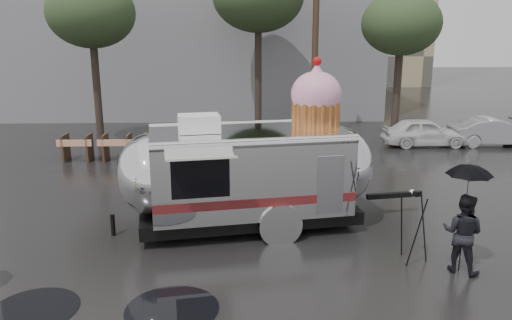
{
  "coord_description": "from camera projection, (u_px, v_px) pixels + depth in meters",
  "views": [
    {
      "loc": [
        -0.84,
        -8.67,
        4.78
      ],
      "look_at": [
        -0.47,
        3.19,
        1.71
      ],
      "focal_mm": 35.0,
      "sensor_mm": 36.0,
      "label": 1
    }
  ],
  "objects": [
    {
      "name": "ground",
      "position": [
        286.0,
        287.0,
        9.61
      ],
      "size": [
        120.0,
        120.0,
        0.0
      ],
      "primitive_type": "plane",
      "color": "black",
      "rests_on": "ground"
    },
    {
      "name": "grey_building",
      "position": [
        189.0,
        3.0,
        31.09
      ],
      "size": [
        22.0,
        12.0,
        13.0
      ],
      "primitive_type": "cube",
      "color": "slate",
      "rests_on": "ground"
    },
    {
      "name": "utility_pole",
      "position": [
        315.0,
        35.0,
        22.08
      ],
      "size": [
        1.6,
        0.28,
        9.0
      ],
      "color": "#473323",
      "rests_on": "ground"
    },
    {
      "name": "tree_left",
      "position": [
        91.0,
        14.0,
        20.61
      ],
      "size": [
        3.64,
        3.64,
        6.95
      ],
      "color": "#382D26",
      "rests_on": "ground"
    },
    {
      "name": "tree_right",
      "position": [
        401.0,
        24.0,
        21.11
      ],
      "size": [
        3.36,
        3.36,
        6.42
      ],
      "color": "#382D26",
      "rests_on": "ground"
    },
    {
      "name": "barricade_row",
      "position": [
        117.0,
        147.0,
        18.96
      ],
      "size": [
        4.3,
        0.8,
        1.0
      ],
      "color": "#473323",
      "rests_on": "ground"
    },
    {
      "name": "airstream_trailer",
      "position": [
        252.0,
        168.0,
        12.32
      ],
      "size": [
        7.84,
        3.82,
        4.27
      ],
      "rotation": [
        0.0,
        0.0,
        0.17
      ],
      "color": "silver",
      "rests_on": "ground"
    },
    {
      "name": "person_right",
      "position": [
        463.0,
        233.0,
        10.05
      ],
      "size": [
        0.9,
        0.84,
        1.66
      ],
      "primitive_type": "imported",
      "rotation": [
        0.0,
        0.0,
        2.48
      ],
      "color": "black",
      "rests_on": "ground"
    },
    {
      "name": "umbrella_black",
      "position": [
        468.0,
        181.0,
        9.78
      ],
      "size": [
        1.09,
        1.09,
        2.29
      ],
      "color": "black",
      "rests_on": "ground"
    },
    {
      "name": "tripod",
      "position": [
        415.0,
        219.0,
        10.48
      ],
      "size": [
        0.64,
        0.6,
        1.57
      ],
      "rotation": [
        0.0,
        0.0,
        0.4
      ],
      "color": "black",
      "rests_on": "ground"
    }
  ]
}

